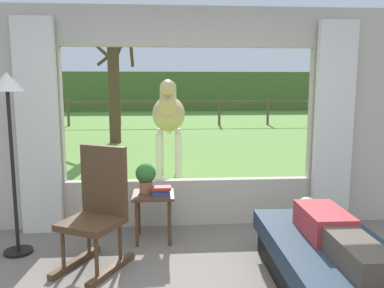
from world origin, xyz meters
TOP-DOWN VIEW (x-y plane):
  - back_wall_with_window at (0.00, 2.26)m, footprint 5.20×0.12m
  - curtain_panel_left at (-1.69, 2.12)m, footprint 0.44×0.10m
  - curtain_panel_right at (1.69, 2.12)m, footprint 0.44×0.10m
  - outdoor_pasture_lawn at (0.00, 13.16)m, footprint 36.00×21.68m
  - distant_hill_ridge at (0.00, 23.00)m, footprint 36.00×2.00m
  - recliner_sofa at (1.04, 0.60)m, footprint 0.93×1.71m
  - reclining_person at (1.04, 0.55)m, footprint 0.35×1.43m
  - rocking_chair at (-0.92, 1.21)m, footprint 0.72×0.82m
  - side_table at (-0.42, 1.78)m, footprint 0.44×0.44m
  - potted_plant at (-0.50, 1.84)m, footprint 0.22×0.22m
  - book_stack at (-0.33, 1.71)m, footprint 0.21×0.14m
  - floor_lamp_left at (-1.77, 1.53)m, footprint 0.32×0.32m
  - horse at (-0.20, 4.42)m, footprint 0.60×1.81m
  - pasture_tree at (-1.64, 8.99)m, footprint 1.33×1.34m
  - pasture_fence_line at (0.00, 13.59)m, footprint 16.10×0.10m

SIDE VIEW (x-z plane):
  - outdoor_pasture_lawn at x=0.00m, z-range 0.00..0.02m
  - recliner_sofa at x=1.04m, z-range 0.01..0.43m
  - side_table at x=-0.42m, z-range 0.17..0.69m
  - reclining_person at x=1.04m, z-range 0.41..0.63m
  - rocking_chair at x=-0.92m, z-range -0.01..1.11m
  - book_stack at x=-0.33m, z-range 0.52..0.61m
  - potted_plant at x=-0.50m, z-range 0.54..0.86m
  - pasture_fence_line at x=0.00m, z-range 0.19..1.29m
  - horse at x=-0.20m, z-range 0.29..2.02m
  - curtain_panel_left at x=-1.69m, z-range 0.00..2.40m
  - curtain_panel_right at x=1.69m, z-range 0.00..2.40m
  - distant_hill_ridge at x=0.00m, z-range 0.00..2.40m
  - back_wall_with_window at x=0.00m, z-range -0.03..2.52m
  - floor_lamp_left at x=-1.77m, z-range 0.55..2.35m
  - pasture_tree at x=-1.64m, z-range -0.01..3.30m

